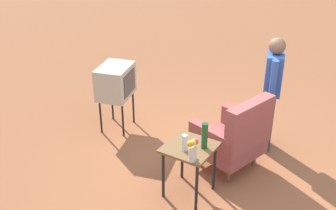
{
  "coord_description": "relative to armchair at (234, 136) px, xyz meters",
  "views": [
    {
      "loc": [
        4.11,
        1.63,
        3.27
      ],
      "look_at": [
        -0.22,
        -1.07,
        0.65
      ],
      "focal_mm": 43.96,
      "sensor_mm": 36.0,
      "label": 1
    }
  ],
  "objects": [
    {
      "name": "side_table",
      "position": [
        0.75,
        -0.24,
        0.07
      ],
      "size": [
        0.56,
        0.56,
        0.67
      ],
      "color": "black",
      "rests_on": "ground"
    },
    {
      "name": "person_standing",
      "position": [
        -0.74,
        0.19,
        0.44
      ],
      "size": [
        0.55,
        0.32,
        1.64
      ],
      "color": "#2D3347",
      "rests_on": "ground"
    },
    {
      "name": "bottle_wine_green",
      "position": [
        0.69,
        -0.08,
        0.33
      ],
      "size": [
        0.07,
        0.07,
        0.32
      ],
      "primitive_type": "cylinder",
      "color": "#1E5623",
      "rests_on": "side_table"
    },
    {
      "name": "ground_plane",
      "position": [
        0.18,
        0.05,
        -0.5
      ],
      "size": [
        60.0,
        60.0,
        0.0
      ],
      "primitive_type": "plane",
      "color": "#A05B38"
    },
    {
      "name": "armchair",
      "position": [
        0.0,
        0.0,
        0.0
      ],
      "size": [
        0.94,
        0.96,
        1.06
      ],
      "color": "brown",
      "rests_on": "ground"
    },
    {
      "name": "flower_vase",
      "position": [
        0.99,
        -0.07,
        0.32
      ],
      "size": [
        0.15,
        0.1,
        0.27
      ],
      "color": "silver",
      "rests_on": "side_table"
    },
    {
      "name": "bottle_short_clear",
      "position": [
        0.86,
        -0.25,
        0.27
      ],
      "size": [
        0.06,
        0.06,
        0.2
      ],
      "primitive_type": "cylinder",
      "color": "silver",
      "rests_on": "side_table"
    },
    {
      "name": "tv_on_stand",
      "position": [
        -0.05,
        -1.95,
        0.28
      ],
      "size": [
        0.7,
        0.58,
        1.03
      ],
      "color": "black",
      "rests_on": "ground"
    }
  ]
}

